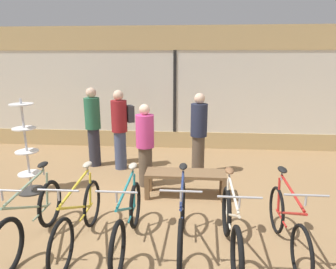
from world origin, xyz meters
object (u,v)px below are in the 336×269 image
(customer_near_bench, at_px, (199,133))
(bicycle_right, at_px, (231,228))
(bicycle_center_left, at_px, (128,221))
(customer_mid_floor, at_px, (145,144))
(display_bench, at_px, (186,177))
(customer_by_window, at_px, (93,125))
(bicycle_left, at_px, (79,219))
(accessory_rack, at_px, (27,155))
(bicycle_far_right, at_px, (287,225))
(bicycle_far_left, at_px, (31,220))
(customer_near_rack, at_px, (120,127))
(bicycle_center_right, at_px, (182,221))

(customer_near_bench, bearing_deg, bicycle_right, -82.52)
(bicycle_center_left, xyz_separation_m, customer_near_bench, (0.94, 2.62, 0.54))
(bicycle_center_left, distance_m, customer_near_bench, 2.84)
(customer_mid_floor, bearing_deg, bicycle_right, -56.11)
(display_bench, distance_m, customer_by_window, 2.61)
(bicycle_left, xyz_separation_m, accessory_rack, (-1.51, 1.53, 0.33))
(bicycle_far_right, relative_size, customer_by_window, 0.92)
(bicycle_far_left, bearing_deg, bicycle_far_right, 2.43)
(bicycle_right, xyz_separation_m, display_bench, (-0.59, 1.61, 0.00))
(customer_by_window, bearing_deg, bicycle_right, -48.56)
(customer_near_rack, distance_m, customer_near_bench, 1.70)
(customer_near_rack, xyz_separation_m, customer_by_window, (-0.65, 0.14, -0.00))
(bicycle_right, bearing_deg, customer_by_window, 131.44)
(bicycle_center_right, height_order, customer_mid_floor, customer_mid_floor)
(customer_near_bench, bearing_deg, bicycle_far_right, -67.37)
(bicycle_center_left, xyz_separation_m, customer_mid_floor, (-0.07, 1.97, 0.46))
(bicycle_center_right, bearing_deg, bicycle_far_right, 1.06)
(bicycle_center_right, relative_size, bicycle_far_right, 1.03)
(customer_by_window, bearing_deg, customer_near_bench, -8.88)
(accessory_rack, bearing_deg, bicycle_far_right, -19.28)
(bicycle_center_right, distance_m, customer_by_window, 3.65)
(display_bench, distance_m, customer_near_bench, 1.23)
(accessory_rack, bearing_deg, bicycle_center_left, -35.33)
(display_bench, xyz_separation_m, customer_by_window, (-2.10, 1.44, 0.57))
(bicycle_far_left, relative_size, bicycle_left, 1.00)
(bicycle_right, bearing_deg, bicycle_center_right, 169.66)
(bicycle_center_left, xyz_separation_m, bicycle_far_right, (2.01, 0.07, 0.01))
(bicycle_far_left, bearing_deg, bicycle_right, 0.06)
(display_bench, bearing_deg, customer_near_rack, 138.14)
(customer_near_bench, bearing_deg, display_bench, -102.52)
(bicycle_left, bearing_deg, bicycle_center_left, 1.16)
(bicycle_left, xyz_separation_m, customer_mid_floor, (0.56, 1.98, 0.45))
(bicycle_center_left, height_order, bicycle_far_right, bicycle_center_left)
(bicycle_far_left, height_order, customer_near_rack, customer_near_rack)
(bicycle_center_left, xyz_separation_m, customer_by_window, (-1.40, 2.99, 0.57))
(bicycle_center_right, height_order, bicycle_far_right, bicycle_center_right)
(bicycle_far_left, bearing_deg, customer_by_window, 92.90)
(customer_mid_floor, distance_m, customer_near_bench, 1.21)
(bicycle_center_left, bearing_deg, customer_near_rack, 104.69)
(bicycle_center_right, bearing_deg, customer_by_window, 125.37)
(bicycle_far_right, xyz_separation_m, customer_by_window, (-3.41, 2.92, 0.57))
(customer_mid_floor, bearing_deg, bicycle_left, -105.92)
(accessory_rack, bearing_deg, customer_by_window, 63.20)
(bicycle_far_left, bearing_deg, customer_near_rack, 80.28)
(bicycle_right, relative_size, display_bench, 1.20)
(customer_by_window, relative_size, customer_near_bench, 1.03)
(bicycle_far_right, bearing_deg, bicycle_far_left, -177.57)
(display_bench, bearing_deg, bicycle_far_right, -48.58)
(bicycle_far_left, distance_m, customer_mid_floor, 2.40)
(accessory_rack, bearing_deg, customer_mid_floor, 12.25)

